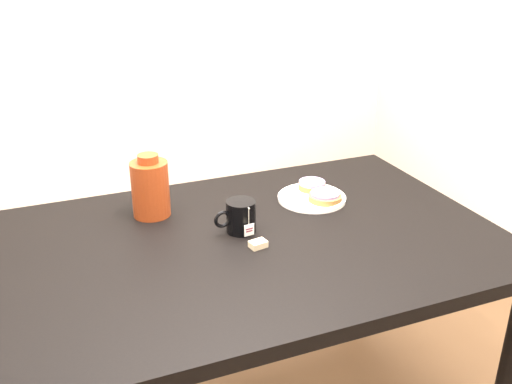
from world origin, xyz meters
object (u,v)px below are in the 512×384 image
bagel_package (150,188)px  table (247,264)px  plate (312,197)px  mug (240,216)px  bagel_back (312,185)px  teabag_pouch (258,244)px  bagel_front (325,197)px

bagel_package → table: bearing=-49.6°
plate → mug: (-0.29, -0.12, 0.04)m
bagel_back → mug: mug is taller
plate → mug: bearing=-157.6°
mug → bagel_package: bearing=128.6°
mug → teabag_pouch: bearing=-91.1°
bagel_front → plate: bearing=119.2°
bagel_package → bagel_front: bearing=-13.6°
table → bagel_package: bearing=130.4°
bagel_front → bagel_package: (-0.52, 0.13, 0.06)m
table → bagel_back: 0.39m
bagel_front → bagel_package: size_ratio=0.71×
plate → bagel_front: size_ratio=1.60×
plate → mug: size_ratio=1.66×
plate → bagel_back: size_ratio=1.91×
teabag_pouch → plate: bearing=38.9°
bagel_back → plate: bearing=-117.1°
teabag_pouch → table: bearing=98.9°
plate → mug: mug is taller
plate → bagel_package: bearing=170.5°
table → bagel_front: (0.31, 0.12, 0.11)m
teabag_pouch → bagel_front: bearing=30.9°
mug → teabag_pouch: 0.11m
table → bagel_front: size_ratio=10.38×
bagel_back → bagel_package: bearing=176.7°
bagel_back → teabag_pouch: size_ratio=2.50×
bagel_back → mug: bearing=-151.5°
table → bagel_back: size_ratio=12.43×
mug → bagel_package: 0.29m
table → mug: size_ratio=10.77×
teabag_pouch → mug: bearing=96.3°
table → bagel_package: bagel_package is taller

